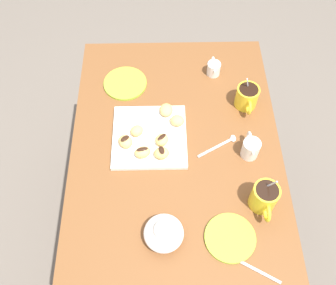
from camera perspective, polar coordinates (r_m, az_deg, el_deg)
The scene contains 23 objects.
ground_plane at distance 2.01m, azimuth 0.83°, elevation -12.23°, with size 8.00×8.00×0.00m, color #665B51.
dining_table at distance 1.45m, azimuth 1.12°, elevation -4.08°, with size 1.08×0.74×0.74m.
pastry_plate_square at distance 1.35m, azimuth -2.79°, elevation 0.89°, with size 0.26×0.26×0.02m, color white.
coffee_mug_yellow_left at distance 1.44m, azimuth 11.79°, elevation 6.76°, with size 0.12×0.08×0.13m.
coffee_mug_yellow_right at distance 1.23m, azimuth 14.29°, elevation -7.97°, with size 0.12×0.08×0.15m.
cream_pitcher_white at distance 1.32m, azimuth 12.33°, elevation -0.78°, with size 0.10×0.06×0.07m.
ice_cream_bowl at distance 1.16m, azimuth -0.65°, elevation -13.38°, with size 0.12×0.12×0.09m.
chocolate_sauce_pitcher at distance 1.54m, azimuth 6.88°, elevation 11.07°, with size 0.09×0.05×0.06m.
saucer_lime_left at distance 1.21m, azimuth 9.31°, elevation -13.96°, with size 0.16×0.16×0.01m, color #9EC633.
saucer_lime_right at distance 1.51m, azimuth -6.46°, elevation 8.82°, with size 0.17×0.17×0.01m, color #9EC633.
loose_spoon_near_saucer at distance 1.20m, azimuth 11.95°, elevation -17.66°, with size 0.09×0.14×0.01m.
loose_spoon_by_plate at distance 1.35m, azimuth 8.13°, elevation -0.25°, with size 0.09×0.14×0.01m.
beignet_0 at distance 1.34m, azimuth -4.71°, elevation 1.77°, with size 0.04×0.05×0.03m, color #E5B260.
beignet_1 at distance 1.39m, azimuth -0.27°, elevation 4.91°, with size 0.05×0.06×0.03m, color #E5B260.
beignet_2 at distance 1.28m, azimuth -0.95°, elevation -1.61°, with size 0.05×0.05×0.04m, color #E5B260.
chocolate_drizzle_2 at distance 1.27m, azimuth -0.96°, elevation -1.15°, with size 0.03×0.02×0.01m, color black.
beignet_3 at distance 1.32m, azimuth -0.91°, elevation 0.42°, with size 0.05×0.04×0.03m, color #E5B260.
chocolate_drizzle_3 at distance 1.30m, azimuth -0.93°, elevation 0.85°, with size 0.04×0.02×0.01m, color black.
beignet_4 at distance 1.32m, azimuth -6.42°, elevation 0.16°, with size 0.05×0.05×0.04m, color #E5B260.
chocolate_drizzle_4 at distance 1.30m, azimuth -6.50°, elevation 0.62°, with size 0.03×0.02×0.01m, color black.
beignet_5 at distance 1.36m, azimuth 1.42°, elevation 3.32°, with size 0.04×0.05×0.03m, color #E5B260.
beignet_6 at distance 1.29m, azimuth -3.84°, elevation -1.46°, with size 0.06×0.04×0.04m, color #E5B260.
chocolate_drizzle_6 at distance 1.27m, azimuth -3.89°, elevation -1.01°, with size 0.04×0.01×0.01m, color black.
Camera 1 is at (0.68, -0.04, 1.89)m, focal length 40.55 mm.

